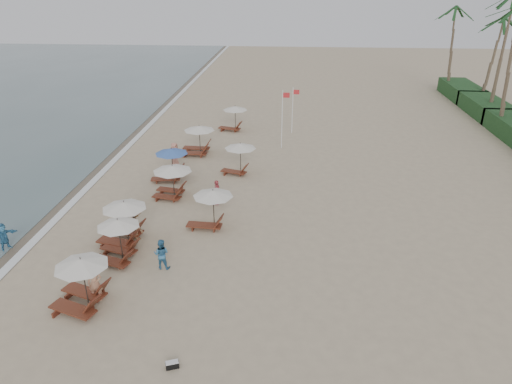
# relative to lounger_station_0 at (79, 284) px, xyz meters

# --- Properties ---
(ground) EXTENTS (160.00, 160.00, 0.00)m
(ground) POSITION_rel_lounger_station_0_xyz_m (6.37, 3.10, -1.11)
(ground) COLOR tan
(ground) RESTS_ON ground
(wet_sand_band) EXTENTS (3.20, 140.00, 0.01)m
(wet_sand_band) POSITION_rel_lounger_station_0_xyz_m (-6.13, 13.10, -1.10)
(wet_sand_band) COLOR #6B5E4C
(wet_sand_band) RESTS_ON ground
(foam_line) EXTENTS (0.50, 140.00, 0.02)m
(foam_line) POSITION_rel_lounger_station_0_xyz_m (-4.83, 13.10, -1.10)
(foam_line) COLOR white
(foam_line) RESTS_ON ground
(lounger_station_0) EXTENTS (2.68, 2.55, 2.37)m
(lounger_station_0) POSITION_rel_lounger_station_0_xyz_m (0.00, 0.00, 0.00)
(lounger_station_0) COLOR brown
(lounger_station_0) RESTS_ON ground
(lounger_station_1) EXTENTS (2.49, 2.32, 2.26)m
(lounger_station_1) POSITION_rel_lounger_station_0_xyz_m (0.28, 3.56, -0.03)
(lounger_station_1) COLOR brown
(lounger_station_1) RESTS_ON ground
(lounger_station_2) EXTENTS (2.74, 2.38, 2.32)m
(lounger_station_2) POSITION_rel_lounger_station_0_xyz_m (-0.06, 5.34, -0.00)
(lounger_station_2) COLOR brown
(lounger_station_2) RESTS_ON ground
(lounger_station_3) EXTENTS (2.61, 2.46, 2.14)m
(lounger_station_3) POSITION_rel_lounger_station_0_xyz_m (1.16, 10.88, 0.10)
(lounger_station_3) COLOR brown
(lounger_station_3) RESTS_ON ground
(lounger_station_4) EXTENTS (2.61, 2.24, 2.26)m
(lounger_station_4) POSITION_rel_lounger_station_0_xyz_m (0.35, 13.69, 0.00)
(lounger_station_4) COLOR brown
(lounger_station_4) RESTS_ON ground
(lounger_station_5) EXTENTS (2.81, 2.42, 2.31)m
(lounger_station_5) POSITION_rel_lounger_station_0_xyz_m (1.24, 18.87, 0.01)
(lounger_station_5) COLOR brown
(lounger_station_5) RESTS_ON ground
(inland_station_0) EXTENTS (2.68, 2.24, 2.22)m
(inland_station_0) POSITION_rel_lounger_station_0_xyz_m (4.28, 7.14, 0.27)
(inland_station_0) COLOR brown
(inland_station_0) RESTS_ON ground
(inland_station_1) EXTENTS (2.62, 2.24, 2.22)m
(inland_station_1) POSITION_rel_lounger_station_0_xyz_m (4.96, 15.06, 0.33)
(inland_station_1) COLOR brown
(inland_station_1) RESTS_ON ground
(inland_station_2) EXTENTS (2.77, 2.24, 2.22)m
(inland_station_2) POSITION_rel_lounger_station_0_xyz_m (3.32, 25.27, 0.24)
(inland_station_2) COLOR brown
(inland_station_2) RESTS_ON ground
(beachgoer_near) EXTENTS (0.66, 0.45, 1.77)m
(beachgoer_near) POSITION_rel_lounger_station_0_xyz_m (0.48, 0.45, -0.22)
(beachgoer_near) COLOR tan
(beachgoer_near) RESTS_ON ground
(beachgoer_mid_a) EXTENTS (0.78, 0.62, 1.55)m
(beachgoer_mid_a) POSITION_rel_lounger_station_0_xyz_m (2.66, 3.05, -0.33)
(beachgoer_mid_a) COLOR teal
(beachgoer_mid_a) RESTS_ON ground
(beachgoer_mid_b) EXTENTS (1.29, 1.32, 1.82)m
(beachgoer_mid_b) POSITION_rel_lounger_station_0_xyz_m (0.62, 5.64, -0.20)
(beachgoer_mid_b) COLOR #96704C
(beachgoer_mid_b) RESTS_ON ground
(beachgoer_far_a) EXTENTS (0.43, 0.95, 1.59)m
(beachgoer_far_a) POSITION_rel_lounger_station_0_xyz_m (4.23, 10.12, -0.31)
(beachgoer_far_a) COLOR #CD525C
(beachgoer_far_a) RESTS_ON ground
(beachgoer_far_b) EXTENTS (0.79, 1.03, 1.88)m
(beachgoer_far_b) POSITION_rel_lounger_station_0_xyz_m (0.20, 15.99, -0.17)
(beachgoer_far_b) COLOR tan
(beachgoer_far_b) RESTS_ON ground
(waterline_walker) EXTENTS (1.02, 1.44, 1.49)m
(waterline_walker) POSITION_rel_lounger_station_0_xyz_m (-5.82, 4.07, -0.36)
(waterline_walker) COLOR teal
(waterline_walker) RESTS_ON ground
(duffel_bag) EXTENTS (0.52, 0.38, 0.26)m
(duffel_bag) POSITION_rel_lounger_station_0_xyz_m (4.65, -3.10, -0.97)
(duffel_bag) COLOR black
(duffel_bag) RESTS_ON ground
(flag_pole_near) EXTENTS (0.59, 0.08, 4.78)m
(flag_pole_near) POSITION_rel_lounger_station_0_xyz_m (7.94, 20.83, 1.53)
(flag_pole_near) COLOR silver
(flag_pole_near) RESTS_ON ground
(flag_pole_far) EXTENTS (0.59, 0.08, 4.11)m
(flag_pole_far) POSITION_rel_lounger_station_0_xyz_m (8.76, 24.98, 1.18)
(flag_pole_far) COLOR silver
(flag_pole_far) RESTS_ON ground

